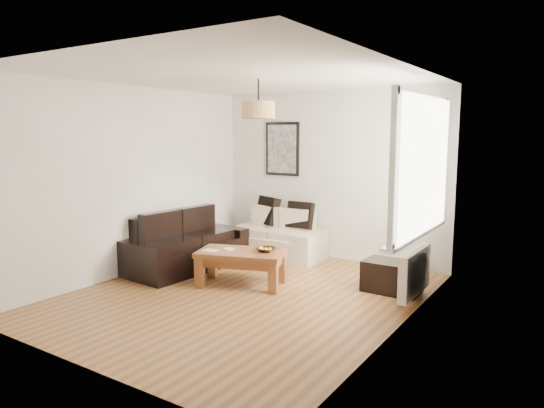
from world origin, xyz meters
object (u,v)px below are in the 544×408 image
Objects in this scene: loveseat_cream at (277,235)px; ottoman at (392,277)px; coffee_table at (241,268)px; sofa_leather at (186,242)px.

loveseat_cream is 2.16× the size of ottoman.
ottoman is at bearing 24.59° from coffee_table.
sofa_leather reaches higher than loveseat_cream.
coffee_table is at bearing -155.41° from ottoman.
loveseat_cream is at bearing -26.33° from sofa_leather.
sofa_leather is at bearing -168.57° from ottoman.
loveseat_cream is 2.24m from ottoman.
coffee_table reaches higher than ottoman.
sofa_leather is 1.63× the size of coffee_table.
loveseat_cream is 1.47m from sofa_leather.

